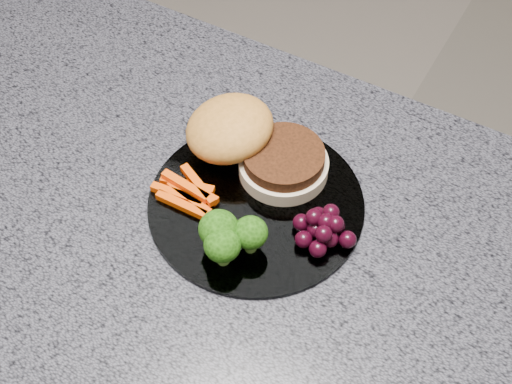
% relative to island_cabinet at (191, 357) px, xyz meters
% --- Properties ---
extents(island_cabinet, '(1.20, 0.60, 0.86)m').
position_rel_island_cabinet_xyz_m(island_cabinet, '(0.00, 0.00, 0.00)').
color(island_cabinet, '#51331B').
rests_on(island_cabinet, ground).
extents(countertop, '(1.20, 0.60, 0.04)m').
position_rel_island_cabinet_xyz_m(countertop, '(0.00, 0.00, 0.45)').
color(countertop, '#504F5A').
rests_on(countertop, island_cabinet).
extents(plate, '(0.26, 0.26, 0.01)m').
position_rel_island_cabinet_xyz_m(plate, '(0.11, 0.04, 0.47)').
color(plate, white).
rests_on(plate, countertop).
extents(burger, '(0.21, 0.13, 0.06)m').
position_rel_island_cabinet_xyz_m(burger, '(0.06, 0.10, 0.50)').
color(burger, beige).
rests_on(burger, plate).
extents(carrot_sticks, '(0.08, 0.05, 0.02)m').
position_rel_island_cabinet_xyz_m(carrot_sticks, '(0.03, 0.01, 0.48)').
color(carrot_sticks, '#EC4803').
rests_on(carrot_sticks, plate).
extents(broccoli, '(0.08, 0.07, 0.05)m').
position_rel_island_cabinet_xyz_m(broccoli, '(0.12, -0.04, 0.51)').
color(broccoli, '#568630').
rests_on(broccoli, plate).
extents(grape_bunch, '(0.08, 0.06, 0.04)m').
position_rel_island_cabinet_xyz_m(grape_bunch, '(0.20, 0.03, 0.49)').
color(grape_bunch, black).
rests_on(grape_bunch, plate).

